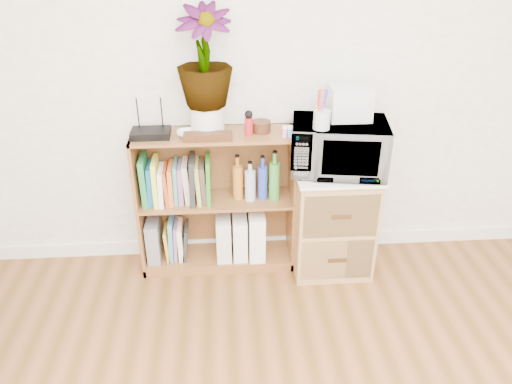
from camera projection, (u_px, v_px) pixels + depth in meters
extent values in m
cube|color=white|center=(268.00, 242.00, 3.58)|extent=(4.00, 0.02, 0.10)
cube|color=brown|center=(217.00, 202.00, 3.23)|extent=(1.00, 0.30, 0.95)
cube|color=#9E7542|center=(332.00, 220.00, 3.27)|extent=(0.50, 0.45, 0.70)
imported|color=white|center=(338.00, 147.00, 3.02)|extent=(0.62, 0.47, 0.31)
cylinder|color=silver|center=(322.00, 120.00, 2.83)|extent=(0.10, 0.10, 0.11)
cube|color=silver|center=(349.00, 103.00, 2.96)|extent=(0.24, 0.20, 0.19)
cube|color=black|center=(151.00, 133.00, 2.96)|extent=(0.23, 0.16, 0.04)
imported|color=white|center=(188.00, 134.00, 2.96)|extent=(0.13, 0.13, 0.03)
cylinder|color=silver|center=(207.00, 119.00, 2.98)|extent=(0.20, 0.20, 0.17)
imported|color=#2E702C|center=(204.00, 57.00, 2.81)|extent=(0.32, 0.32, 0.57)
cube|color=#351D0E|center=(208.00, 136.00, 2.91)|extent=(0.28, 0.07, 0.05)
cylinder|color=#B1151F|center=(249.00, 127.00, 2.96)|extent=(0.05, 0.05, 0.11)
cylinder|color=#3A1C10|center=(261.00, 126.00, 3.02)|extent=(0.12, 0.12, 0.07)
cube|color=pink|center=(290.00, 132.00, 2.94)|extent=(0.12, 0.04, 0.06)
cube|color=gray|center=(154.00, 238.00, 3.33)|extent=(0.08, 0.23, 0.28)
cube|color=silver|center=(224.00, 235.00, 3.35)|extent=(0.10, 0.24, 0.30)
cube|color=white|center=(240.00, 235.00, 3.36)|extent=(0.09, 0.23, 0.29)
cube|color=white|center=(256.00, 232.00, 3.36)|extent=(0.10, 0.26, 0.33)
cube|color=#217D3F|center=(145.00, 180.00, 3.12)|extent=(0.04, 0.20, 0.31)
cube|color=#17598C|center=(151.00, 183.00, 3.13)|extent=(0.04, 0.20, 0.26)
cube|color=#EBF63A|center=(156.00, 180.00, 3.13)|extent=(0.03, 0.20, 0.30)
cube|color=white|center=(162.00, 184.00, 3.14)|extent=(0.03, 0.20, 0.24)
cube|color=#B0481E|center=(167.00, 184.00, 3.15)|extent=(0.04, 0.20, 0.23)
cube|color=orange|center=(171.00, 183.00, 3.15)|extent=(0.03, 0.20, 0.25)
cube|color=teal|center=(176.00, 182.00, 3.14)|extent=(0.03, 0.20, 0.26)
cube|color=slate|center=(181.00, 183.00, 3.15)|extent=(0.03, 0.20, 0.25)
cube|color=beige|center=(187.00, 182.00, 3.15)|extent=(0.05, 0.20, 0.26)
cube|color=black|center=(193.00, 178.00, 3.14)|extent=(0.04, 0.20, 0.31)
cube|color=#B0B352|center=(198.00, 181.00, 3.15)|extent=(0.04, 0.20, 0.27)
cube|color=brown|center=(203.00, 182.00, 3.16)|extent=(0.04, 0.20, 0.25)
cube|color=#258222|center=(208.00, 178.00, 3.15)|extent=(0.03, 0.20, 0.30)
cylinder|color=#B66922|center=(238.00, 178.00, 3.16)|extent=(0.07, 0.07, 0.29)
cylinder|color=silver|center=(250.00, 180.00, 3.17)|extent=(0.07, 0.07, 0.26)
cylinder|color=#263DB4|center=(262.00, 177.00, 3.17)|extent=(0.06, 0.06, 0.29)
cylinder|color=green|center=(274.00, 174.00, 3.17)|extent=(0.07, 0.07, 0.32)
cube|color=gold|center=(168.00, 242.00, 3.35)|extent=(0.03, 0.19, 0.22)
cube|color=teal|center=(172.00, 237.00, 3.34)|extent=(0.04, 0.19, 0.30)
cube|color=slate|center=(176.00, 239.00, 3.35)|extent=(0.03, 0.19, 0.26)
cube|color=#FFE1C6|center=(181.00, 240.00, 3.35)|extent=(0.04, 0.19, 0.25)
cube|color=#272727|center=(186.00, 241.00, 3.36)|extent=(0.05, 0.19, 0.23)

